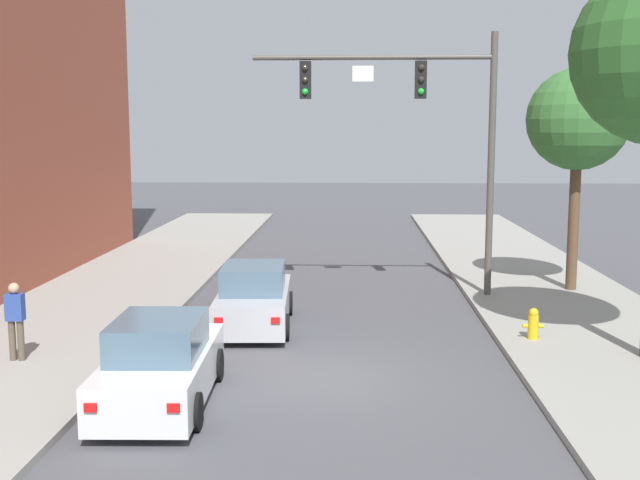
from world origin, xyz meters
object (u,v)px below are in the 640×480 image
(car_following_white, at_px, (161,365))
(street_tree_second, at_px, (578,121))
(traffic_signal_mast, at_px, (423,114))
(car_lead_silver, at_px, (254,299))
(fire_hydrant, at_px, (533,324))
(pedestrian_sidewalk_left_walker, at_px, (15,317))

(car_following_white, height_order, street_tree_second, street_tree_second)
(traffic_signal_mast, relative_size, car_lead_silver, 1.74)
(fire_hydrant, bearing_deg, car_following_white, -150.75)
(car_lead_silver, xyz_separation_m, fire_hydrant, (6.61, -1.39, -0.22))
(pedestrian_sidewalk_left_walker, bearing_deg, car_lead_silver, 38.32)
(street_tree_second, bearing_deg, traffic_signal_mast, -169.53)
(traffic_signal_mast, xyz_separation_m, street_tree_second, (4.61, 0.85, -0.17))
(pedestrian_sidewalk_left_walker, bearing_deg, car_following_white, -30.38)
(car_following_white, distance_m, fire_hydrant, 8.69)
(street_tree_second, bearing_deg, car_following_white, -134.86)
(car_lead_silver, height_order, car_following_white, same)
(car_lead_silver, bearing_deg, pedestrian_sidewalk_left_walker, -141.68)
(pedestrian_sidewalk_left_walker, distance_m, street_tree_second, 16.27)
(traffic_signal_mast, xyz_separation_m, car_lead_silver, (-4.44, -3.59, -4.64))
(car_following_white, bearing_deg, fire_hydrant, 29.25)
(car_lead_silver, relative_size, fire_hydrant, 5.99)
(fire_hydrant, bearing_deg, car_lead_silver, 168.13)
(car_following_white, height_order, pedestrian_sidewalk_left_walker, pedestrian_sidewalk_left_walker)
(pedestrian_sidewalk_left_walker, relative_size, fire_hydrant, 2.28)
(traffic_signal_mast, bearing_deg, pedestrian_sidewalk_left_walker, -141.37)
(traffic_signal_mast, distance_m, fire_hydrant, 7.28)
(traffic_signal_mast, bearing_deg, fire_hydrant, -66.45)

